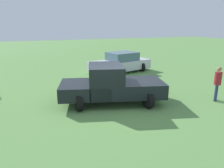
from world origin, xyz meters
TOP-DOWN VIEW (x-y plane):
  - ground_plane at (0.00, 0.00)m, footprint 80.00×80.00m
  - pickup_truck at (-0.38, 0.09)m, footprint 3.04×4.98m
  - sedan_far at (-6.19, 3.08)m, footprint 2.99×5.01m
  - person_visitor at (1.13, 4.93)m, footprint 0.45×0.45m

SIDE VIEW (x-z plane):
  - ground_plane at x=0.00m, z-range 0.00..0.00m
  - sedan_far at x=-6.19m, z-range -0.05..1.43m
  - pickup_truck at x=-0.38m, z-range 0.02..1.80m
  - person_visitor at x=1.13m, z-range 0.10..1.75m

